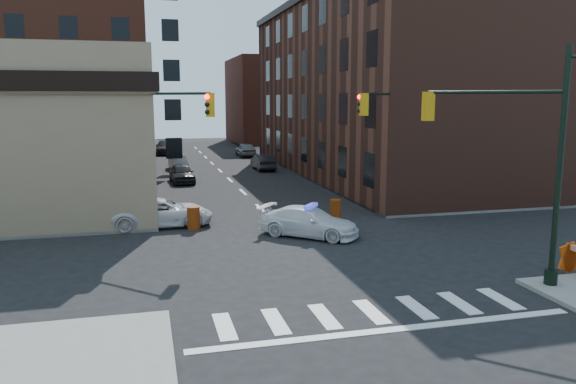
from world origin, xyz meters
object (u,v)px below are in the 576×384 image
pedestrian_a (71,211)px  parked_car_wnear (182,173)px  barrel_road (335,210)px  police_car (309,222)px  parked_car_enear (263,162)px  pickup (161,212)px  parked_car_wfar (178,162)px  barricade_nw_a (88,219)px  pedestrian_b (29,206)px  barrel_bank (194,218)px

pedestrian_a → parked_car_wnear: bearing=87.3°
parked_car_wnear → barrel_road: bearing=-68.5°
police_car → pedestrian_a: size_ratio=2.92×
parked_car_enear → barrel_road: 21.64m
parked_car_wnear → pickup: bearing=-100.7°
parked_car_wfar → parked_car_wnear: bearing=-95.4°
pickup → barricade_nw_a: pickup is taller
parked_car_wfar → barricade_nw_a: parked_car_wfar is taller
pickup → parked_car_wnear: 15.02m
pickup → barricade_nw_a: bearing=87.1°
police_car → pedestrian_b: bearing=108.0°
police_car → pedestrian_a: pedestrian_a is taller
police_car → barricade_nw_a: 10.93m
parked_car_wfar → barrel_road: size_ratio=3.67×
barrel_road → barrel_bank: 7.58m
pedestrian_b → barrel_road: (15.47, -1.77, -0.60)m
barrel_road → barrel_bank: size_ratio=0.96×
parked_car_enear → barrel_bank: bearing=68.6°
pedestrian_b → parked_car_wnear: bearing=34.6°
pedestrian_a → barricade_nw_a: 0.93m
barrel_road → barricade_nw_a: (-12.62, 0.75, 0.02)m
parked_car_enear → pedestrian_a: 25.02m
parked_car_wnear → parked_car_enear: parked_car_wnear is taller
pickup → parked_car_enear: pickup is taller
pedestrian_a → barricade_nw_a: (0.82, -0.17, -0.40)m
pickup → parked_car_enear: 23.09m
parked_car_wfar → parked_car_enear: 7.75m
parked_car_wnear → barricade_nw_a: size_ratio=3.83×
pickup → barricade_nw_a: 3.54m
pedestrian_b → barrel_road: 15.59m
pickup → barrel_road: 9.11m
parked_car_wnear → barricade_nw_a: bearing=-113.5°
parked_car_wfar → barrel_bank: (-0.70, -24.12, -0.09)m
parked_car_wnear → pedestrian_a: (-6.37, -14.64, 0.25)m
parked_car_wfar → barrel_bank: bearing=-95.7°
pedestrian_a → barricade_nw_a: pedestrian_a is taller
police_car → barrel_bank: (-5.15, 2.77, -0.12)m
pedestrian_b → parked_car_wfar: bearing=44.6°
police_car → barrel_road: (2.42, 3.17, -0.15)m
parked_car_wfar → pedestrian_a: pedestrian_a is taller
parked_car_wnear → barrel_road: size_ratio=3.88×
parked_car_wnear → barrel_road: parked_car_wnear is taller
parked_car_wfar → barrel_road: bearing=-77.9°
parked_car_wfar → barricade_nw_a: (-5.75, -22.97, -0.09)m
police_car → pickup: size_ratio=0.92×
barrel_road → barricade_nw_a: size_ratio=0.99×
barricade_nw_a → police_car: bearing=-32.2°
pickup → parked_car_wfar: (2.22, 23.05, -0.06)m
parked_car_wfar → pedestrian_a: 23.73m
police_car → parked_car_wfar: bearing=48.1°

